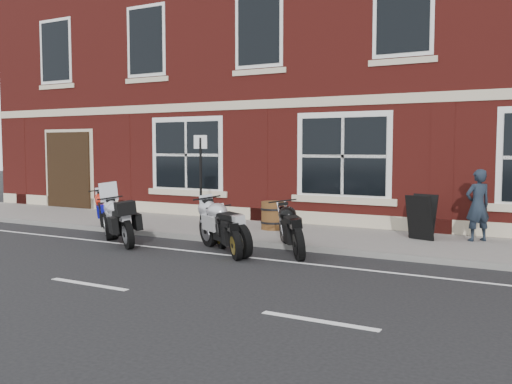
# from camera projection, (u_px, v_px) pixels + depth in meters

# --- Properties ---
(ground) EXTENTS (80.00, 80.00, 0.00)m
(ground) POSITION_uv_depth(u_px,v_px,m) (196.00, 254.00, 11.78)
(ground) COLOR black
(ground) RESTS_ON ground
(sidewalk) EXTENTS (30.00, 3.00, 0.12)m
(sidewalk) POSITION_uv_depth(u_px,v_px,m) (265.00, 232.00, 14.39)
(sidewalk) COLOR slate
(sidewalk) RESTS_ON ground
(kerb) EXTENTS (30.00, 0.16, 0.12)m
(kerb) POSITION_uv_depth(u_px,v_px,m) (232.00, 241.00, 13.01)
(kerb) COLOR slate
(kerb) RESTS_ON ground
(pub_building) EXTENTS (24.00, 12.00, 12.00)m
(pub_building) POSITION_uv_depth(u_px,v_px,m) (364.00, 41.00, 20.46)
(pub_building) COLOR maroon
(pub_building) RESTS_ON ground
(moto_touring_silver) EXTENTS (1.81, 1.29, 1.38)m
(moto_touring_silver) POSITION_uv_depth(u_px,v_px,m) (120.00, 219.00, 13.02)
(moto_touring_silver) COLOR black
(moto_touring_silver) RESTS_ON ground
(moto_sport_red) EXTENTS (1.75, 1.67, 1.02)m
(moto_sport_red) POSITION_uv_depth(u_px,v_px,m) (107.00, 212.00, 14.30)
(moto_sport_red) COLOR black
(moto_sport_red) RESTS_ON ground
(moto_sport_black) EXTENTS (1.46, 1.45, 0.87)m
(moto_sport_black) POSITION_uv_depth(u_px,v_px,m) (229.00, 230.00, 11.78)
(moto_sport_black) COLOR black
(moto_sport_black) RESTS_ON ground
(moto_sport_silver) EXTENTS (2.01, 1.33, 1.03)m
(moto_sport_silver) POSITION_uv_depth(u_px,v_px,m) (225.00, 224.00, 12.00)
(moto_sport_silver) COLOR black
(moto_sport_silver) RESTS_ON ground
(moto_naked_black) EXTENTS (1.39, 1.82, 0.97)m
(moto_naked_black) POSITION_uv_depth(u_px,v_px,m) (293.00, 227.00, 11.81)
(moto_naked_black) COLOR black
(moto_naked_black) RESTS_ON ground
(pedestrian_left) EXTENTS (0.69, 0.67, 1.60)m
(pedestrian_left) POSITION_uv_depth(u_px,v_px,m) (478.00, 205.00, 12.62)
(pedestrian_left) COLOR #19222D
(pedestrian_left) RESTS_ON sidewalk
(a_board_sign) EXTENTS (0.70, 0.56, 1.02)m
(a_board_sign) POSITION_uv_depth(u_px,v_px,m) (421.00, 217.00, 12.88)
(a_board_sign) COLOR black
(a_board_sign) RESTS_ON sidewalk
(barrel_planter) EXTENTS (0.64, 0.64, 0.71)m
(barrel_planter) POSITION_uv_depth(u_px,v_px,m) (273.00, 215.00, 14.47)
(barrel_planter) COLOR #513615
(barrel_planter) RESTS_ON sidewalk
(parking_sign) EXTENTS (0.33, 0.13, 2.38)m
(parking_sign) POSITION_uv_depth(u_px,v_px,m) (201.00, 175.00, 14.26)
(parking_sign) COLOR black
(parking_sign) RESTS_ON sidewalk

